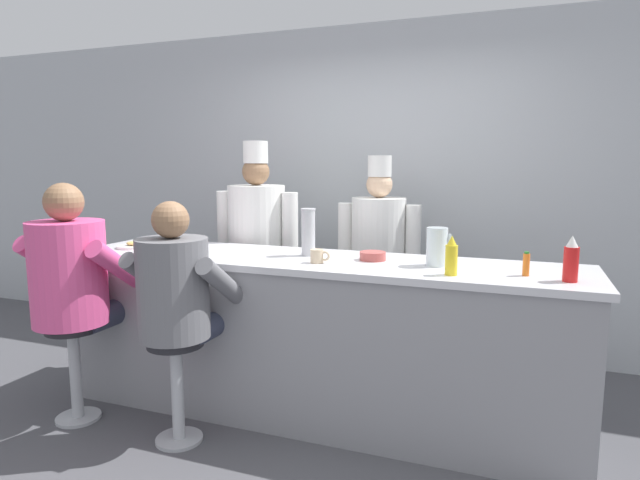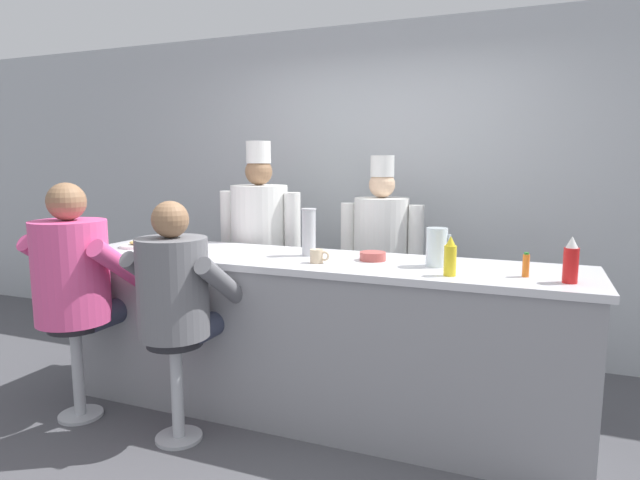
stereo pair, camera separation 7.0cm
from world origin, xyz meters
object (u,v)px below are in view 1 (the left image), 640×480
cup_stack_steel (308,232)px  cook_in_whites_far (378,254)px  cook_in_whites_near (257,244)px  diner_seated_grey (177,294)px  cereal_bowl (373,256)px  mustard_bottle_yellow (451,257)px  coffee_mug_tan (318,256)px  breakfast_plate (134,246)px  diner_seated_pink (74,277)px  water_pitcher_clear (437,247)px  ketchup_bottle_red (571,260)px  hot_sauce_bottle_orange (526,264)px

cup_stack_steel → cook_in_whites_far: cook_in_whites_far is taller
cook_in_whites_far → cook_in_whites_near: bearing=-165.2°
diner_seated_grey → cook_in_whites_far: cook_in_whites_far is taller
cereal_bowl → cook_in_whites_near: size_ratio=0.09×
diner_seated_grey → cup_stack_steel: bearing=50.1°
mustard_bottle_yellow → cup_stack_steel: 0.95m
diner_seated_grey → cook_in_whites_near: size_ratio=0.79×
coffee_mug_tan → cup_stack_steel: 0.28m
breakfast_plate → diner_seated_pink: diner_seated_pink is taller
cereal_bowl → cook_in_whites_near: (-1.07, 0.58, -0.07)m
mustard_bottle_yellow → water_pitcher_clear: water_pitcher_clear is taller
mustard_bottle_yellow → diner_seated_grey: diner_seated_grey is taller
cereal_bowl → cook_in_whites_far: cook_in_whites_far is taller
cereal_bowl → diner_seated_grey: bearing=-146.6°
diner_seated_pink → diner_seated_grey: diner_seated_pink is taller
mustard_bottle_yellow → water_pitcher_clear: size_ratio=0.95×
coffee_mug_tan → diner_seated_pink: diner_seated_pink is taller
mustard_bottle_yellow → diner_seated_grey: bearing=-166.2°
ketchup_bottle_red → cook_in_whites_near: cook_in_whites_near is taller
cereal_bowl → cook_in_whites_far: bearing=102.1°
hot_sauce_bottle_orange → mustard_bottle_yellow: bearing=-162.1°
diner_seated_grey → water_pitcher_clear: bearing=23.5°
breakfast_plate → cook_in_whites_near: bearing=50.9°
mustard_bottle_yellow → diner_seated_grey: (-1.44, -0.35, -0.24)m
coffee_mug_tan → cook_in_whites_near: size_ratio=0.07×
mustard_bottle_yellow → water_pitcher_clear: (-0.11, 0.23, 0.01)m
ketchup_bottle_red → water_pitcher_clear: ketchup_bottle_red is taller
ketchup_bottle_red → cook_in_whites_far: (-1.23, 1.04, -0.21)m
breakfast_plate → cook_in_whites_far: cook_in_whites_far is taller
mustard_bottle_yellow → hot_sauce_bottle_orange: (0.36, 0.12, -0.04)m
cup_stack_steel → cook_in_whites_far: 0.88m
breakfast_plate → diner_seated_grey: size_ratio=0.16×
mustard_bottle_yellow → diner_seated_pink: size_ratio=0.14×
mustard_bottle_yellow → coffee_mug_tan: (-0.76, 0.07, -0.06)m
cup_stack_steel → water_pitcher_clear: bearing=-4.1°
diner_seated_grey → cereal_bowl: bearing=33.4°
cup_stack_steel → cook_in_whites_near: cook_in_whites_near is taller
water_pitcher_clear → coffee_mug_tan: (-0.66, -0.16, -0.07)m
cook_in_whites_far → mustard_bottle_yellow: bearing=-58.6°
mustard_bottle_yellow → cereal_bowl: (-0.49, 0.27, -0.07)m
cereal_bowl → cup_stack_steel: size_ratio=0.53×
cereal_bowl → cook_in_whites_far: (-0.17, 0.82, -0.13)m
mustard_bottle_yellow → diner_seated_pink: (-2.18, -0.35, -0.20)m
breakfast_plate → coffee_mug_tan: 1.38m
hot_sauce_bottle_orange → cup_stack_steel: cup_stack_steel is taller
cook_in_whites_near → cup_stack_steel: bearing=-41.1°
ketchup_bottle_red → coffee_mug_tan: ketchup_bottle_red is taller
ketchup_bottle_red → diner_seated_grey: 2.06m
ketchup_bottle_red → hot_sauce_bottle_orange: (-0.20, 0.07, -0.05)m
ketchup_bottle_red → hot_sauce_bottle_orange: bearing=161.1°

